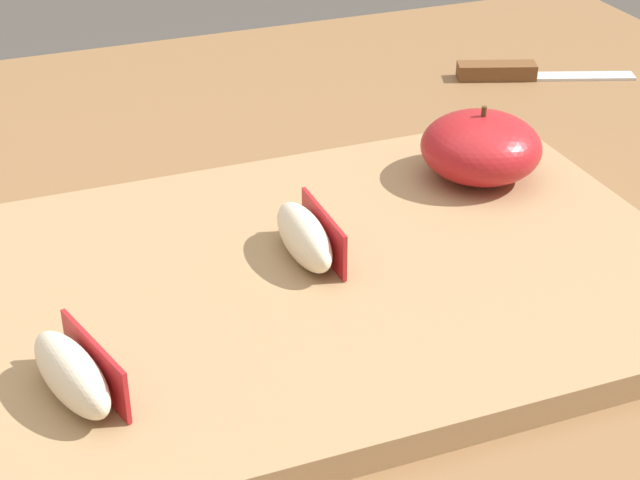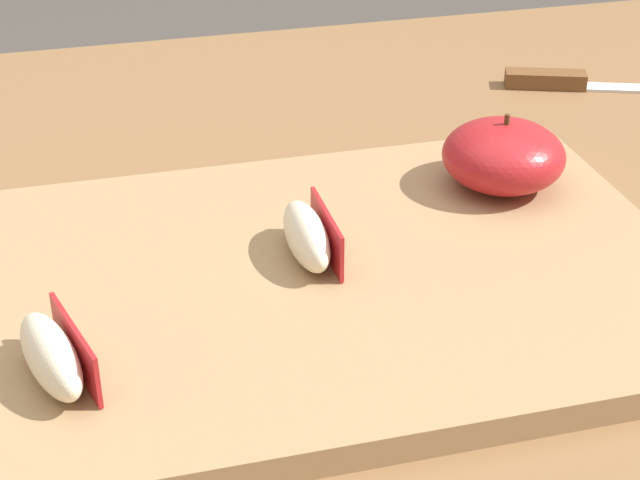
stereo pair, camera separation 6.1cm
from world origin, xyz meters
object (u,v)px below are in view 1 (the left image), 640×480
(paring_knife, at_px, (512,72))
(apple_half_skin_up, at_px, (481,147))
(apple_wedge_middle, at_px, (74,373))
(apple_wedge_right, at_px, (306,236))
(cutting_board, at_px, (320,281))

(paring_knife, bearing_deg, apple_half_skin_up, -126.13)
(apple_half_skin_up, xyz_separation_m, paring_knife, (0.14, 0.20, -0.03))
(apple_half_skin_up, bearing_deg, apple_wedge_middle, -154.63)
(apple_wedge_middle, xyz_separation_m, apple_wedge_right, (0.15, 0.08, 0.00))
(cutting_board, height_order, apple_half_skin_up, apple_half_skin_up)
(cutting_board, distance_m, apple_wedge_middle, 0.17)
(apple_wedge_middle, bearing_deg, apple_wedge_right, 28.93)
(apple_wedge_middle, bearing_deg, cutting_board, 24.16)
(apple_half_skin_up, relative_size, apple_wedge_middle, 1.12)
(apple_wedge_middle, height_order, paring_knife, apple_wedge_middle)
(apple_half_skin_up, height_order, paring_knife, apple_half_skin_up)
(apple_half_skin_up, height_order, apple_wedge_middle, apple_half_skin_up)
(apple_half_skin_up, xyz_separation_m, apple_wedge_middle, (-0.30, -0.14, -0.01))
(apple_half_skin_up, height_order, apple_wedge_right, apple_half_skin_up)
(cutting_board, xyz_separation_m, apple_half_skin_up, (0.15, 0.07, 0.03))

